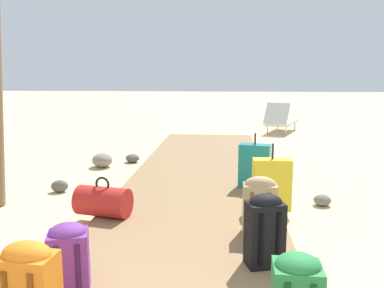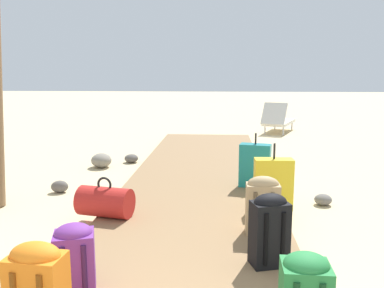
% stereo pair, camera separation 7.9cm
% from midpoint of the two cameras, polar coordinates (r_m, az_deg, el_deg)
% --- Properties ---
extents(ground_plane, '(60.00, 60.00, 0.00)m').
position_cam_midpoint_polar(ground_plane, '(4.83, -0.27, -9.25)').
color(ground_plane, '#D1BA8C').
extents(boardwalk, '(1.99, 9.06, 0.08)m').
position_cam_midpoint_polar(boardwalk, '(5.68, 0.40, -5.87)').
color(boardwalk, olive).
rests_on(boardwalk, ground).
extents(suitcase_yellow, '(0.43, 0.20, 0.74)m').
position_cam_midpoint_polar(suitcase_yellow, '(4.65, 10.74, -5.48)').
color(suitcase_yellow, gold).
rests_on(suitcase_yellow, boardwalk).
extents(backpack_black, '(0.32, 0.27, 0.58)m').
position_cam_midpoint_polar(backpack_black, '(3.32, 10.05, -11.43)').
color(backpack_black, black).
rests_on(backpack_black, boardwalk).
extents(backpack_tan, '(0.31, 0.21, 0.56)m').
position_cam_midpoint_polar(backpack_tan, '(3.93, 9.22, -8.20)').
color(backpack_tan, tan).
rests_on(backpack_tan, boardwalk).
extents(suitcase_teal, '(0.44, 0.28, 0.72)m').
position_cam_midpoint_polar(suitcase_teal, '(5.50, 8.34, -2.97)').
color(suitcase_teal, '#197A7F').
rests_on(suitcase_teal, boardwalk).
extents(duffel_bag_red, '(0.62, 0.43, 0.43)m').
position_cam_midpoint_polar(duffel_bag_red, '(4.47, -12.50, -7.84)').
color(duffel_bag_red, red).
rests_on(duffel_bag_red, boardwalk).
extents(backpack_purple, '(0.32, 0.30, 0.50)m').
position_cam_midpoint_polar(backpack_purple, '(3.04, -16.75, -14.75)').
color(backpack_purple, '#6B2D84').
rests_on(backpack_purple, boardwalk).
extents(lounge_chair, '(1.10, 1.62, 0.82)m').
position_cam_midpoint_polar(lounge_chair, '(11.17, 11.65, 3.25)').
color(lounge_chair, white).
rests_on(lounge_chair, ground).
extents(rock_left_mid, '(0.25, 0.21, 0.16)m').
position_cam_midpoint_polar(rock_left_mid, '(5.80, -18.29, -5.64)').
color(rock_left_mid, '#5B5651').
rests_on(rock_left_mid, ground).
extents(rock_left_near, '(0.46, 0.49, 0.24)m').
position_cam_midpoint_polar(rock_left_near, '(7.11, -12.80, -2.24)').
color(rock_left_near, gray).
rests_on(rock_left_near, ground).
extents(rock_right_far, '(0.24, 0.23, 0.13)m').
position_cam_midpoint_polar(rock_right_far, '(5.24, 17.35, -7.39)').
color(rock_right_far, slate).
rests_on(rock_right_far, ground).
extents(rock_left_far, '(0.27, 0.27, 0.15)m').
position_cam_midpoint_polar(rock_left_far, '(7.40, -8.73, -1.99)').
color(rock_left_far, '#5B5651').
rests_on(rock_left_far, ground).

